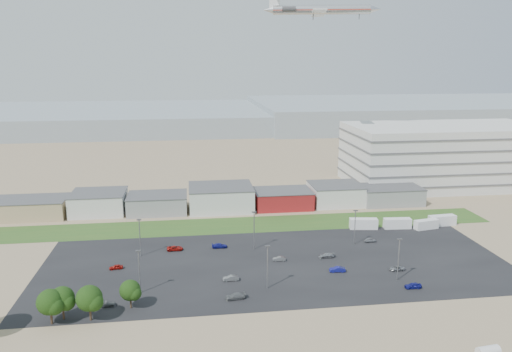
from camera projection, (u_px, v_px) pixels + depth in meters
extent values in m
plane|color=#897257|center=(270.00, 300.00, 109.18)|extent=(700.00, 700.00, 0.00)
cube|color=black|center=(276.00, 263.00, 129.13)|extent=(120.00, 50.00, 0.01)
cube|color=#2E5821|center=(244.00, 225.00, 159.38)|extent=(160.00, 16.00, 0.02)
cube|color=silver|center=(445.00, 155.00, 209.75)|extent=(80.00, 40.00, 25.00)
imported|color=#A5A5AA|center=(397.00, 268.00, 124.69)|extent=(4.10, 2.20, 1.09)
imported|color=navy|center=(337.00, 269.00, 123.83)|extent=(4.09, 1.79, 1.31)
imported|color=navy|center=(413.00, 286.00, 114.90)|extent=(3.90, 1.65, 1.32)
imported|color=#595B5E|center=(235.00, 296.00, 109.73)|extent=(4.70, 2.31, 1.31)
imported|color=#595B5E|center=(231.00, 278.00, 118.92)|extent=(3.84, 1.35, 1.27)
imported|color=maroon|center=(116.00, 267.00, 125.46)|extent=(3.53, 1.81, 1.15)
imported|color=navy|center=(220.00, 246.00, 139.74)|extent=(4.30, 1.76, 1.25)
imported|color=#595B5E|center=(279.00, 259.00, 130.72)|extent=(3.51, 1.55, 1.12)
imported|color=#A5A5AA|center=(370.00, 240.00, 144.08)|extent=(3.54, 1.48, 1.20)
imported|color=maroon|center=(175.00, 248.00, 137.81)|extent=(4.50, 2.19, 1.23)
imported|color=#595B5E|center=(107.00, 304.00, 106.55)|extent=(3.99, 1.67, 1.15)
imported|color=#A5A5AA|center=(326.00, 255.00, 132.83)|extent=(4.14, 1.69, 1.20)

